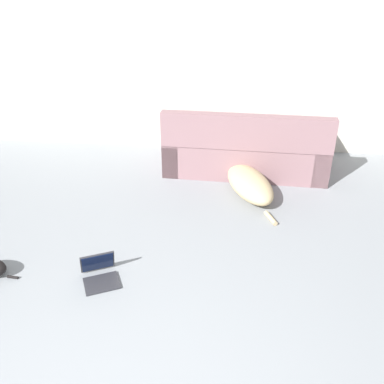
% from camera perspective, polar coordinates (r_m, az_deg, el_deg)
% --- Properties ---
extents(wall_back, '(6.91, 0.06, 2.51)m').
position_cam_1_polar(wall_back, '(5.92, -0.86, 17.46)').
color(wall_back, beige).
rests_on(wall_back, ground_plane).
extents(couch, '(2.05, 1.01, 0.85)m').
position_cam_1_polar(couch, '(5.52, 7.14, 5.67)').
color(couch, gray).
rests_on(couch, ground_plane).
extents(dog, '(0.72, 1.31, 0.28)m').
position_cam_1_polar(dog, '(5.01, 7.40, 1.41)').
color(dog, tan).
rests_on(dog, ground_plane).
extents(laptop_open, '(0.40, 0.41, 0.23)m').
position_cam_1_polar(laptop_open, '(3.80, -12.27, -10.22)').
color(laptop_open, '#2D2D33').
rests_on(laptop_open, ground_plane).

